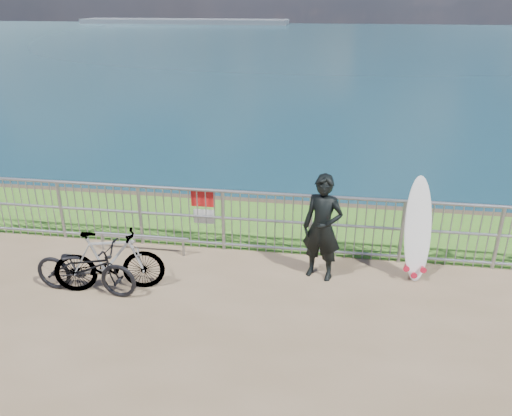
% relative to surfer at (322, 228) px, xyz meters
% --- Properties ---
extents(grass_strip, '(120.00, 120.00, 0.00)m').
position_rel_surfer_xyz_m(grass_strip, '(-1.21, 1.77, -0.84)').
color(grass_strip, '#3A7620').
rests_on(grass_strip, ground).
extents(seascape, '(260.00, 260.00, 5.00)m').
position_rel_surfer_xyz_m(seascape, '(-44.96, 146.55, -4.88)').
color(seascape, brown).
rests_on(seascape, ground).
extents(railing, '(10.06, 0.10, 1.13)m').
position_rel_surfer_xyz_m(railing, '(-1.20, 0.67, -0.27)').
color(railing, gray).
rests_on(railing, ground).
extents(surfer, '(0.71, 0.57, 1.70)m').
position_rel_surfer_xyz_m(surfer, '(0.00, 0.00, 0.00)').
color(surfer, black).
rests_on(surfer, ground).
extents(surfboard, '(0.51, 0.48, 1.66)m').
position_rel_surfer_xyz_m(surfboard, '(1.45, 0.20, -0.09)').
color(surfboard, silver).
rests_on(surfboard, ground).
extents(bicycle_near, '(1.63, 0.65, 0.84)m').
position_rel_surfer_xyz_m(bicycle_near, '(-3.44, -1.01, -0.43)').
color(bicycle_near, black).
rests_on(bicycle_near, ground).
extents(bicycle_far, '(1.69, 0.86, 0.98)m').
position_rel_surfer_xyz_m(bicycle_far, '(-3.12, -0.88, -0.36)').
color(bicycle_far, black).
rests_on(bicycle_far, ground).
extents(bike_rack, '(1.67, 0.05, 0.35)m').
position_rel_surfer_xyz_m(bike_rack, '(-3.07, 0.31, -0.56)').
color(bike_rack, gray).
rests_on(bike_rack, ground).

